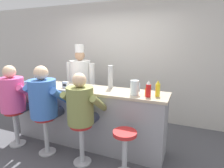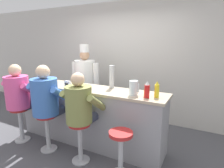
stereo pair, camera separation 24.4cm
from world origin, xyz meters
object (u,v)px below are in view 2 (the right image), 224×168
Objects in this scene: cereal_bowl at (34,81)px; napkin_dispenser_chrome at (68,84)px; hot_sauce_bottle_orange at (145,92)px; empty_stool_round at (121,146)px; diner_seated_pink at (19,94)px; cup_stack_steel at (112,77)px; diner_seated_blue at (47,99)px; ketchup_bottle_red at (147,90)px; breakfast_plate at (81,87)px; mustard_bottle_yellow at (157,90)px; diner_seated_olive at (80,107)px; coffee_mug_tan at (50,82)px; cook_in_whites_near at (85,81)px; water_pitcher_clear at (134,88)px.

cereal_bowl is 1.48× the size of napkin_dispenser_chrome.
hot_sauce_bottle_orange is 0.83m from empty_stool_round.
diner_seated_pink is (0.06, -0.40, -0.16)m from cereal_bowl.
diner_seated_pink is (-1.51, -0.69, -0.33)m from cup_stack_steel.
diner_seated_blue reaches higher than empty_stool_round.
napkin_dispenser_chrome is at bearing -156.99° from cup_stack_steel.
ketchup_bottle_red reaches higher than breakfast_plate.
hot_sauce_bottle_orange is at bearing 1.31° from cereal_bowl.
cup_stack_steel reaches higher than mustard_bottle_yellow.
diner_seated_olive reaches higher than cereal_bowl.
breakfast_plate is 0.18× the size of diner_seated_olive.
coffee_mug_tan is 1.84m from empty_stool_round.
napkin_dispenser_chrome is 0.06× the size of cook_in_whites_near.
mustard_bottle_yellow is 1.99m from coffee_mug_tan.
diner_seated_pink is 0.67m from diner_seated_blue.
diner_seated_pink reaches higher than coffee_mug_tan.
water_pitcher_clear is 0.86× the size of breakfast_plate.
ketchup_bottle_red is 1.43m from napkin_dispenser_chrome.
water_pitcher_clear reaches higher than empty_stool_round.
ketchup_bottle_red is 1.02× the size of mustard_bottle_yellow.
water_pitcher_clear is at bearing 11.90° from diner_seated_pink.
cereal_bowl is 0.85m from diner_seated_blue.
ketchup_bottle_red reaches higher than cereal_bowl.
breakfast_plate is at bearing 125.12° from diner_seated_olive.
ketchup_bottle_red is 0.38× the size of empty_stool_round.
cereal_bowl is 0.25× the size of empty_stool_round.
cook_in_whites_near reaches higher than diner_seated_pink.
empty_stool_round is at bearing -14.75° from coffee_mug_tan.
napkin_dispenser_chrome is 0.44m from diner_seated_blue.
mustard_bottle_yellow is at bearing -22.54° from cook_in_whites_near.
cook_in_whites_near reaches higher than diner_seated_blue.
diner_seated_pink is (-0.35, -0.41, -0.18)m from coffee_mug_tan.
empty_stool_round is (-0.32, -0.51, -0.70)m from mustard_bottle_yellow.
cup_stack_steel is (-0.50, 0.26, 0.08)m from water_pitcher_clear.
cereal_bowl is (-2.28, 0.00, -0.09)m from ketchup_bottle_red.
coffee_mug_tan is 0.20× the size of empty_stool_round.
cook_in_whites_near is at bearing 157.46° from mustard_bottle_yellow.
coffee_mug_tan is 0.09× the size of diner_seated_pink.
hot_sauce_bottle_orange is 2.24m from cereal_bowl.
diner_seated_pink reaches higher than napkin_dispenser_chrome.
hot_sauce_bottle_orange reaches higher than empty_stool_round.
ketchup_bottle_red is 1.94× the size of hot_sauce_bottle_orange.
empty_stool_round is at bearing -107.99° from hot_sauce_bottle_orange.
ketchup_bottle_red is at bearing -26.31° from cook_in_whites_near.
cook_in_whites_near is (0.58, 1.20, 0.07)m from diner_seated_pink.
diner_seated_blue reaches higher than water_pitcher_clear.
cup_stack_steel is at bearing 13.58° from coffee_mug_tan.
breakfast_plate is at bearing 179.41° from hot_sauce_bottle_orange.
diner_seated_olive is 2.15× the size of empty_stool_round.
water_pitcher_clear is 0.84m from empty_stool_round.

